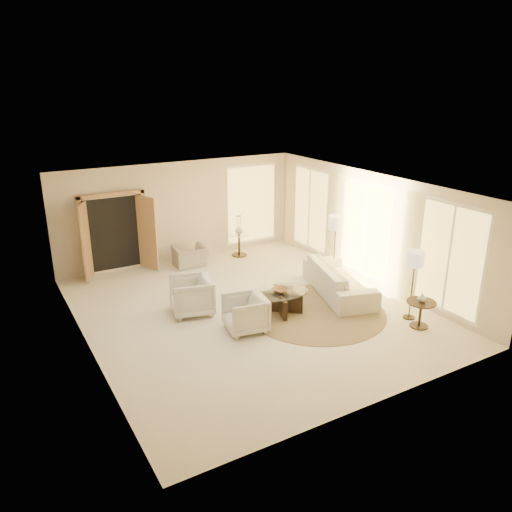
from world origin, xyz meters
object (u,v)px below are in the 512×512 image
coffee_table (281,299)px  end_table (421,310)px  side_vase (239,230)px  floor_lamp_far (415,262)px  armchair_right (245,312)px  bowl (281,290)px  floor_lamp_near (336,225)px  sofa (339,279)px  side_table (239,242)px  accent_chair (190,253)px  armchair_left (192,294)px  end_vase (422,298)px

coffee_table → end_table: end_table is taller
side_vase → floor_lamp_far: bearing=-77.1°
armchair_right → side_vase: (2.10, 4.18, 0.37)m
bowl → side_vase: bearing=75.2°
floor_lamp_near → side_vase: size_ratio=6.87×
sofa → side_table: 3.74m
accent_chair → coffee_table: 3.78m
armchair_left → sofa: bearing=91.2°
bowl → side_vase: 3.97m
floor_lamp_near → bowl: 2.73m
floor_lamp_far → bowl: 2.91m
end_table → coffee_table: bearing=136.3°
accent_chair → bowl: (0.59, -3.73, 0.15)m
coffee_table → floor_lamp_far: (2.27, -1.65, 0.99)m
accent_chair → floor_lamp_near: bearing=142.8°
floor_lamp_near → side_table: bearing=116.1°
accent_chair → side_table: accent_chair is taller
accent_chair → floor_lamp_far: (2.86, -5.38, 0.92)m
floor_lamp_far → side_table: bearing=102.9°
end_table → side_table: size_ratio=0.91×
coffee_table → end_vase: bearing=-43.7°
end_table → side_vase: (-1.14, 5.87, 0.39)m
end_table → side_table: (-1.14, 5.87, 0.01)m
coffee_table → side_table: bearing=75.2°
floor_lamp_near → end_vase: bearing=-93.7°
bowl → side_vase: side_vase is taller
floor_lamp_far → side_vase: (-1.26, 5.48, -0.52)m
coffee_table → end_vase: (2.15, -2.05, 0.36)m
armchair_right → end_table: 3.65m
end_vase → side_vase: side_vase is taller
sofa → coffee_table: bearing=111.9°
accent_chair → end_vase: same height
armchair_left → accent_chair: size_ratio=1.05×
side_table → floor_lamp_near: size_ratio=0.41×
end_table → floor_lamp_far: (0.12, 0.40, 0.91)m
side_table → bowl: (-1.01, -3.83, 0.12)m
floor_lamp_far → side_vase: floor_lamp_far is taller
armchair_left → bowl: 1.96m
armchair_right → bowl: bearing=117.8°
floor_lamp_far → bowl: size_ratio=4.40×
side_table → floor_lamp_far: 5.69m
sofa → coffee_table: sofa is taller
accent_chair → floor_lamp_far: size_ratio=0.57×
armchair_left → side_vase: size_ratio=3.80×
sofa → armchair_right: size_ratio=3.06×
armchair_right → end_table: size_ratio=1.36×
accent_chair → end_vase: 6.40m
armchair_right → floor_lamp_far: 3.70m
armchair_right → accent_chair: size_ratio=0.95×
floor_lamp_far → side_vase: size_ratio=6.37×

